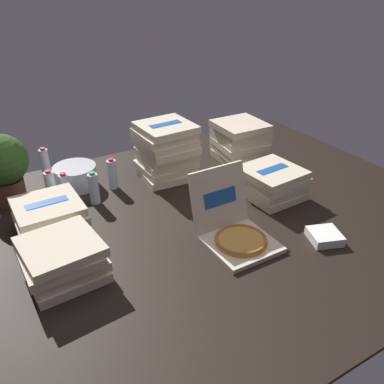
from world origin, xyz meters
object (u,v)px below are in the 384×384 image
water_bottle_1 (45,163)px  potted_plant (3,165)px  water_bottle_2 (94,188)px  pizza_stack_right_mid (62,259)px  pizza_stack_center_far (50,218)px  water_bottle_3 (65,189)px  pizza_stack_left_mid (166,151)px  pizza_stack_right_far (240,141)px  pizza_stack_left_near (272,182)px  ice_bucket (76,176)px  water_bottle_0 (112,174)px  water_bottle_4 (51,186)px  open_pizza_box (234,228)px  napkin_pile (325,236)px

water_bottle_1 → potted_plant: bearing=-139.5°
water_bottle_2 → potted_plant: potted_plant is taller
water_bottle_2 → potted_plant: size_ratio=0.48×
pizza_stack_right_mid → pizza_stack_center_far: bearing=84.0°
water_bottle_3 → potted_plant: bearing=144.1°
pizza_stack_left_mid → pizza_stack_right_far: bearing=-1.6°
pizza_stack_left_near → ice_bucket: bearing=143.5°
water_bottle_0 → water_bottle_4: bearing=175.1°
open_pizza_box → napkin_pile: open_pizza_box is taller
potted_plant → pizza_stack_left_near: bearing=-28.5°
water_bottle_2 → napkin_pile: (0.97, -1.06, -0.08)m
pizza_stack_left_mid → potted_plant: (-1.05, 0.20, 0.06)m
pizza_stack_left_mid → water_bottle_1: size_ratio=1.83×
open_pizza_box → pizza_stack_center_far: (-0.86, 0.59, 0.02)m
pizza_stack_left_near → water_bottle_4: size_ratio=1.79×
pizza_stack_left_near → pizza_stack_right_mid: bearing=-176.2°
pizza_stack_left_mid → water_bottle_3: 0.75m
pizza_stack_left_near → pizza_stack_right_far: 0.63m
pizza_stack_center_far → pizza_stack_left_near: (1.37, -0.31, 0.00)m
pizza_stack_right_far → water_bottle_2: 1.23m
water_bottle_1 → potted_plant: (-0.29, -0.25, 0.15)m
pizza_stack_left_near → pizza_stack_right_far: bearing=73.3°
ice_bucket → pizza_stack_center_far: bearing=-120.4°
pizza_stack_right_mid → water_bottle_2: bearing=58.7°
pizza_stack_right_far → napkin_pile: size_ratio=2.45×
pizza_stack_right_mid → napkin_pile: pizza_stack_right_mid is taller
water_bottle_2 → water_bottle_3: 0.18m
pizza_stack_left_near → napkin_pile: size_ratio=2.36×
water_bottle_2 → pizza_stack_right_far: bearing=4.0°
open_pizza_box → water_bottle_1: open_pizza_box is taller
water_bottle_0 → pizza_stack_center_far: bearing=-146.0°
pizza_stack_center_far → water_bottle_1: bearing=78.7°
ice_bucket → water_bottle_1: (-0.14, 0.27, 0.03)m
open_pizza_box → water_bottle_3: 1.12m
potted_plant → napkin_pile: size_ratio=2.74×
open_pizza_box → ice_bucket: open_pizza_box is taller
ice_bucket → water_bottle_2: size_ratio=1.33×
pizza_stack_left_near → water_bottle_2: bearing=153.8°
water_bottle_1 → napkin_pile: bearing=-54.8°
pizza_stack_left_mid → ice_bucket: (-0.62, 0.18, -0.13)m
water_bottle_0 → potted_plant: 0.69m
open_pizza_box → potted_plant: potted_plant is taller
water_bottle_1 → pizza_stack_right_far: bearing=-18.6°
water_bottle_3 → napkin_pile: (1.13, -1.15, -0.08)m
water_bottle_2 → pizza_stack_left_near: bearing=-26.2°
pizza_stack_right_far → water_bottle_2: bearing=-176.0°
open_pizza_box → water_bottle_4: size_ratio=2.07×
pizza_stack_left_mid → water_bottle_4: pizza_stack_left_mid is taller
ice_bucket → water_bottle_4: water_bottle_4 is taller
potted_plant → pizza_stack_right_far: bearing=-7.4°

